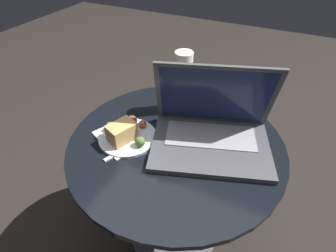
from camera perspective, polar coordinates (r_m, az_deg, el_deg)
ground_plane at (r=1.31m, az=1.21°, el=-22.25°), size 6.00×6.00×0.00m
table at (r=0.96m, az=1.54°, el=-10.45°), size 0.69×0.69×0.58m
napkin at (r=0.87m, az=-10.59°, el=-2.61°), size 0.20×0.17×0.00m
laptop at (r=0.82m, az=9.47°, el=-0.65°), size 0.42×0.35×0.26m
beer_glass at (r=0.93m, az=3.28°, el=9.52°), size 0.06×0.06×0.22m
snack_plate at (r=0.85m, az=-9.13°, el=-1.59°), size 0.19×0.19×0.07m
fork at (r=0.84m, az=-7.70°, el=-3.86°), size 0.08×0.18×0.00m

